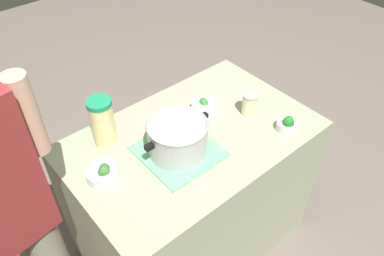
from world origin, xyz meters
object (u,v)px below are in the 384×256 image
object	(u,v)px
broccoli_bowl_front	(288,125)
person_cook	(3,228)
broccoli_bowl_back	(205,106)
lemonade_pitcher	(103,122)
broccoli_bowl_center	(103,173)
cooking_pot	(178,137)
mason_jar	(250,104)

from	to	relation	value
broccoli_bowl_front	person_cook	distance (m)	1.28
broccoli_bowl_front	broccoli_bowl_back	distance (m)	0.42
lemonade_pitcher	broccoli_bowl_center	world-z (taller)	lemonade_pitcher
lemonade_pitcher	person_cook	bearing A→B (deg)	21.49
lemonade_pitcher	broccoli_bowl_front	world-z (taller)	lemonade_pitcher
lemonade_pitcher	broccoli_bowl_front	size ratio (longest dim) A/B	2.40
person_cook	broccoli_bowl_center	bearing A→B (deg)	-175.80
lemonade_pitcher	broccoli_bowl_center	distance (m)	0.24
broccoli_bowl_back	person_cook	size ratio (longest dim) A/B	0.08
lemonade_pitcher	person_cook	distance (m)	0.59
broccoli_bowl_front	broccoli_bowl_back	size ratio (longest dim) A/B	0.74
broccoli_bowl_center	person_cook	size ratio (longest dim) A/B	0.08
cooking_pot	broccoli_bowl_center	xyz separation A→B (m)	(0.34, -0.09, -0.06)
lemonade_pitcher	person_cook	world-z (taller)	person_cook
mason_jar	broccoli_bowl_center	bearing A→B (deg)	-7.69
cooking_pot	broccoli_bowl_front	distance (m)	0.55
lemonade_pitcher	mason_jar	world-z (taller)	lemonade_pitcher
broccoli_bowl_center	lemonade_pitcher	bearing A→B (deg)	-124.21
broccoli_bowl_front	person_cook	world-z (taller)	person_cook
lemonade_pitcher	broccoli_bowl_front	distance (m)	0.87
mason_jar	broccoli_bowl_center	distance (m)	0.79
broccoli_bowl_back	person_cook	xyz separation A→B (m)	(1.05, 0.09, 0.04)
cooking_pot	mason_jar	xyz separation A→B (m)	(-0.44, 0.02, -0.03)
cooking_pot	broccoli_bowl_back	xyz separation A→B (m)	(-0.29, -0.15, -0.06)
cooking_pot	mason_jar	size ratio (longest dim) A/B	2.82
person_cook	lemonade_pitcher	bearing A→B (deg)	-158.51
broccoli_bowl_center	person_cook	xyz separation A→B (m)	(0.42, 0.03, 0.04)
lemonade_pitcher	person_cook	size ratio (longest dim) A/B	0.14
person_cook	broccoli_bowl_back	bearing A→B (deg)	-175.03
broccoli_bowl_center	broccoli_bowl_back	world-z (taller)	broccoli_bowl_center
broccoli_bowl_center	broccoli_bowl_back	bearing A→B (deg)	-174.52
broccoli_bowl_front	person_cook	xyz separation A→B (m)	(1.25, -0.28, 0.04)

